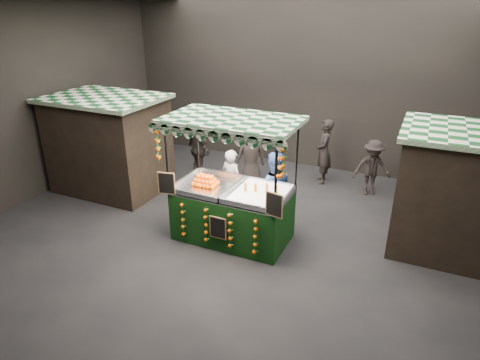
% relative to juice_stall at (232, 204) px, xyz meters
% --- Properties ---
extents(ground, '(12.00, 12.00, 0.00)m').
position_rel_juice_stall_xyz_m(ground, '(0.18, 0.08, -0.85)').
color(ground, black).
rests_on(ground, ground).
extents(market_hall, '(12.10, 10.10, 5.05)m').
position_rel_juice_stall_xyz_m(market_hall, '(0.18, 0.08, 2.53)').
color(market_hall, black).
rests_on(market_hall, ground).
extents(neighbour_stall_left, '(3.00, 2.20, 2.60)m').
position_rel_juice_stall_xyz_m(neighbour_stall_left, '(-4.22, 1.08, 0.46)').
color(neighbour_stall_left, black).
rests_on(neighbour_stall_left, ground).
extents(neighbour_stall_right, '(3.00, 2.20, 2.60)m').
position_rel_juice_stall_xyz_m(neighbour_stall_right, '(4.58, 1.58, 0.46)').
color(neighbour_stall_right, black).
rests_on(neighbour_stall_right, ground).
extents(juice_stall, '(2.83, 1.66, 2.74)m').
position_rel_juice_stall_xyz_m(juice_stall, '(0.00, 0.00, 0.00)').
color(juice_stall, black).
rests_on(juice_stall, ground).
extents(vendor_grey, '(0.69, 0.55, 1.65)m').
position_rel_juice_stall_xyz_m(vendor_grey, '(-0.56, 1.12, -0.02)').
color(vendor_grey, gray).
rests_on(vendor_grey, ground).
extents(vendor_blue, '(1.08, 0.98, 1.82)m').
position_rel_juice_stall_xyz_m(vendor_blue, '(0.58, 0.95, 0.06)').
color(vendor_blue, navy).
rests_on(vendor_blue, ground).
extents(shopper_0, '(0.70, 0.47, 1.88)m').
position_rel_juice_stall_xyz_m(shopper_0, '(-3.12, 1.94, 0.09)').
color(shopper_0, '#2C2624').
rests_on(shopper_0, ground).
extents(shopper_1, '(1.01, 0.83, 1.91)m').
position_rel_juice_stall_xyz_m(shopper_1, '(4.06, 2.88, 0.11)').
color(shopper_1, black).
rests_on(shopper_1, ground).
extents(shopper_2, '(1.19, 0.99, 1.90)m').
position_rel_juice_stall_xyz_m(shopper_2, '(-2.32, 2.62, 0.10)').
color(shopper_2, black).
rests_on(shopper_2, ground).
extents(shopper_3, '(1.14, 0.93, 1.54)m').
position_rel_juice_stall_xyz_m(shopper_3, '(2.40, 3.65, -0.08)').
color(shopper_3, black).
rests_on(shopper_3, ground).
extents(shopper_4, '(0.98, 0.92, 1.68)m').
position_rel_juice_stall_xyz_m(shopper_4, '(-0.80, 2.87, -0.01)').
color(shopper_4, black).
rests_on(shopper_4, ground).
extents(shopper_5, '(1.14, 1.88, 1.93)m').
position_rel_juice_stall_xyz_m(shopper_5, '(4.68, 3.02, 0.12)').
color(shopper_5, black).
rests_on(shopper_5, ground).
extents(shopper_6, '(0.58, 0.76, 1.87)m').
position_rel_juice_stall_xyz_m(shopper_6, '(1.01, 3.92, 0.09)').
color(shopper_6, black).
rests_on(shopper_6, ground).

